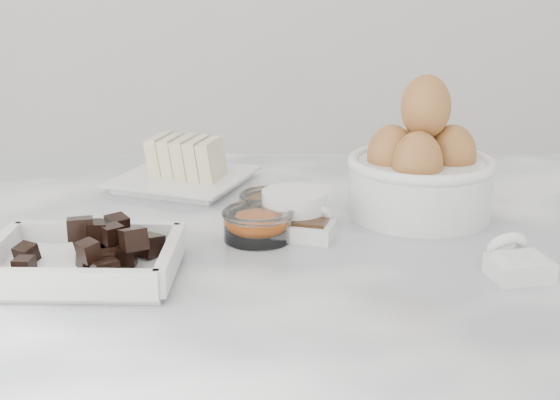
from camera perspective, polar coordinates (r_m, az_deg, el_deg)
The scene contains 9 objects.
marble_slab at distance 0.89m, azimuth -1.29°, elevation -4.29°, with size 1.20×0.80×0.04m, color white.
chocolate_dish at distance 0.81m, azimuth -14.25°, elevation -3.97°, with size 0.19×0.15×0.05m.
butter_plate at distance 1.09m, azimuth -7.23°, elevation 2.39°, with size 0.22×0.22×0.07m.
sugar_ramekin at distance 0.91m, azimuth 1.07°, elevation -0.60°, with size 0.08×0.08×0.05m.
egg_bowl at distance 0.97m, azimuth 10.26°, elevation 2.14°, with size 0.18×0.18×0.17m.
honey_bowl at distance 0.94m, azimuth -0.57°, elevation -0.53°, with size 0.08×0.08×0.04m.
zest_bowl at distance 0.88m, azimuth -1.62°, elevation -1.70°, with size 0.08×0.08×0.04m.
vanilla_spoon at distance 0.89m, azimuth 2.32°, elevation -1.94°, with size 0.06×0.07×0.04m.
salt_spoon at distance 0.82m, azimuth 16.90°, elevation -4.34°, with size 0.07×0.08×0.04m.
Camera 1 is at (0.02, -0.82, 1.25)m, focal length 50.00 mm.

